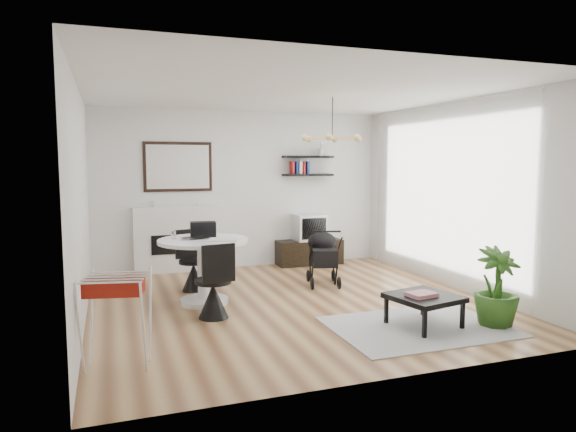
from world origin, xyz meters
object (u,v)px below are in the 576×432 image
object	(u,v)px
fireplace	(180,231)
potted_plant	(496,287)
drying_rack	(117,319)
tv_console	(309,252)
stroller	(323,259)
crt_tv	(309,227)
dining_table	(203,261)
coffee_table	(424,298)

from	to	relation	value
fireplace	potted_plant	bearing A→B (deg)	-54.12
drying_rack	tv_console	bearing A→B (deg)	60.64
tv_console	stroller	bearing A→B (deg)	-104.00
crt_tv	potted_plant	bearing A→B (deg)	-80.15
tv_console	drying_rack	xyz separation A→B (m)	(-3.34, -3.77, 0.22)
crt_tv	tv_console	bearing A→B (deg)	34.18
drying_rack	stroller	xyz separation A→B (m)	(2.97, 2.31, -0.07)
dining_table	stroller	size ratio (longest dim) A/B	1.32
stroller	coffee_table	bearing A→B (deg)	-68.28
dining_table	stroller	world-z (taller)	stroller
fireplace	drying_rack	xyz separation A→B (m)	(-1.07, -3.91, -0.24)
crt_tv	dining_table	bearing A→B (deg)	-139.12
crt_tv	drying_rack	xyz separation A→B (m)	(-3.33, -3.77, -0.23)
dining_table	stroller	xyz separation A→B (m)	(1.88, 0.48, -0.18)
crt_tv	coffee_table	world-z (taller)	crt_tv
stroller	fireplace	bearing A→B (deg)	154.84
crt_tv	stroller	distance (m)	1.53
fireplace	drying_rack	bearing A→B (deg)	-105.35
drying_rack	coffee_table	bearing A→B (deg)	13.59
coffee_table	drying_rack	bearing A→B (deg)	-178.56
tv_console	drying_rack	distance (m)	5.04
tv_console	potted_plant	xyz separation A→B (m)	(0.68, -3.93, 0.22)
crt_tv	coffee_table	size ratio (longest dim) A/B	0.66
fireplace	tv_console	world-z (taller)	fireplace
fireplace	potted_plant	size ratio (longest dim) A/B	2.44
crt_tv	dining_table	size ratio (longest dim) A/B	0.46
potted_plant	fireplace	bearing A→B (deg)	125.88
fireplace	crt_tv	bearing A→B (deg)	-3.60
crt_tv	drying_rack	distance (m)	5.03
drying_rack	coffee_table	size ratio (longest dim) A/B	1.05
dining_table	drying_rack	bearing A→B (deg)	-120.90
fireplace	stroller	world-z (taller)	fireplace
crt_tv	potted_plant	xyz separation A→B (m)	(0.68, -3.92, -0.23)
dining_table	fireplace	bearing A→B (deg)	90.65
dining_table	tv_console	bearing A→B (deg)	40.87
drying_rack	crt_tv	bearing A→B (deg)	60.66
crt_tv	stroller	size ratio (longest dim) A/B	0.61
drying_rack	stroller	bearing A→B (deg)	50.00
tv_console	drying_rack	bearing A→B (deg)	-131.51
drying_rack	stroller	distance (m)	3.77
tv_console	stroller	distance (m)	1.51
stroller	potted_plant	distance (m)	2.68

